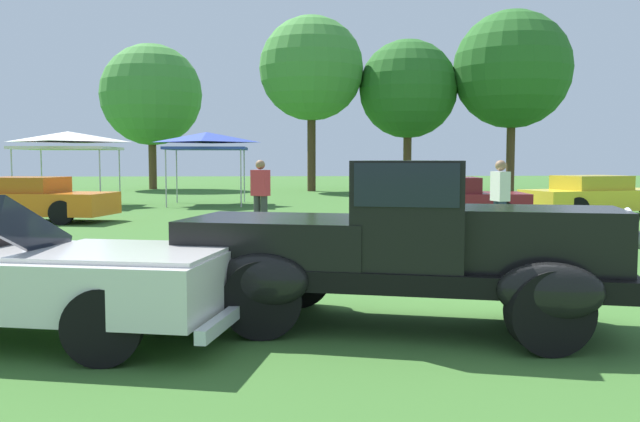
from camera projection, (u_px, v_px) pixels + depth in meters
name	position (u px, v px, depth m)	size (l,w,h in m)	color
ground_plane	(464.00, 316.00, 7.40)	(120.00, 120.00, 0.00)	#386628
feature_pickup_truck	(404.00, 243.00, 6.87)	(4.63, 2.71, 1.70)	black
neighbor_convertible	(23.00, 277.00, 6.55)	(4.66, 2.66, 1.40)	silver
show_car_orange	(30.00, 200.00, 18.54)	(4.69, 2.65, 1.22)	orange
show_car_burgundy	(449.00, 200.00, 18.35)	(4.16, 2.10, 1.22)	maroon
show_car_yellow	(595.00, 196.00, 20.23)	(4.65, 2.76, 1.22)	yellow
spectator_near_truck	(500.00, 198.00, 13.78)	(0.31, 0.44, 1.69)	#283351
spectator_between_cars	(260.00, 193.00, 15.72)	(0.47, 0.42, 1.69)	#383838
canopy_tent_left_field	(68.00, 139.00, 24.61)	(3.29, 3.29, 2.71)	#B7B7BC
canopy_tent_center_field	(207.00, 140.00, 25.22)	(2.93, 2.93, 2.71)	#B7B7BC
treeline_far_left	(151.00, 95.00, 37.97)	(5.66, 5.66, 8.13)	brown
treeline_mid_left	(311.00, 69.00, 35.55)	(5.47, 5.47, 9.19)	#47331E
treeline_center	(408.00, 89.00, 36.20)	(5.24, 5.24, 8.06)	brown
treeline_mid_right	(512.00, 70.00, 35.34)	(6.12, 6.12, 9.43)	brown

